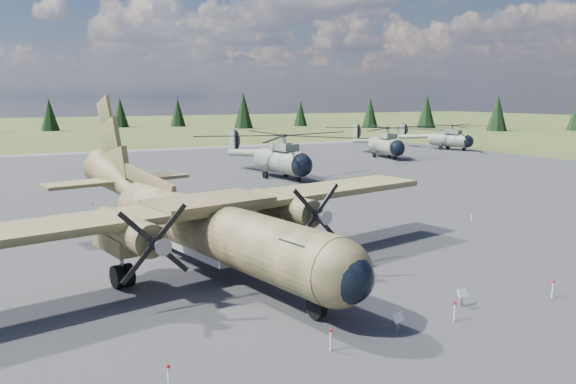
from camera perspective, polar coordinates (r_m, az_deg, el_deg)
name	(u,v)px	position (r m, az deg, el deg)	size (l,w,h in m)	color
ground	(271,250)	(34.36, -1.79, -5.87)	(500.00, 500.00, 0.00)	#4E5626
apron	(214,218)	(43.34, -7.49, -2.67)	(120.00, 120.00, 0.04)	slate
transport_plane	(199,216)	(30.69, -9.06, -2.41)	(29.94, 26.89, 9.88)	#3D4223
helicopter_near	(281,147)	(63.30, -0.67, 4.58)	(22.12, 24.61, 5.08)	gray
helicopter_mid	(386,136)	(86.44, 9.90, 5.63)	(21.41, 23.14, 4.73)	gray
helicopter_far	(450,132)	(102.68, 16.13, 5.87)	(21.44, 22.07, 4.38)	gray
info_placard_left	(398,319)	(23.03, 11.16, -12.59)	(0.56, 0.35, 0.81)	gray
info_placard_right	(462,295)	(26.40, 17.28, -9.94)	(0.51, 0.22, 0.80)	gray
barrier_fence	(264,243)	(33.97, -2.44, -5.16)	(33.12, 29.62, 0.85)	silver
treeline	(104,175)	(33.20, -18.20, 1.62)	(296.70, 299.85, 10.95)	black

